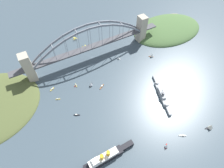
% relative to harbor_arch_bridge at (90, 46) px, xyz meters
% --- Properties ---
extents(ground_plane, '(1400.00, 1400.00, 0.00)m').
position_rel_harbor_arch_bridge_xyz_m(ground_plane, '(-0.00, -0.00, -27.89)').
color(ground_plane, '#3D4C56').
extents(harbor_arch_bridge, '(277.55, 16.54, 68.14)m').
position_rel_harbor_arch_bridge_xyz_m(harbor_arch_bridge, '(0.00, 0.00, 0.00)').
color(harbor_arch_bridge, '#ADA38E').
rests_on(harbor_arch_bridge, ground).
extents(headland_west_shore, '(156.36, 104.38, 25.27)m').
position_rel_harbor_arch_bridge_xyz_m(headland_west_shore, '(-180.58, -1.71, -27.89)').
color(headland_west_shore, '#476638').
rests_on(headland_west_shore, ground).
extents(ocean_liner, '(85.89, 11.52, 18.99)m').
position_rel_harbor_arch_bridge_xyz_m(ocean_liner, '(63.65, 175.17, -22.37)').
color(ocean_liner, black).
rests_on(ocean_liner, ground).
extents(naval_cruiser, '(27.16, 73.91, 17.19)m').
position_rel_harbor_arch_bridge_xyz_m(naval_cruiser, '(-60.46, 130.98, -24.86)').
color(naval_cruiser, gray).
rests_on(naval_cruiser, ground).
extents(seaplane_taxiing_near_bridge, '(9.18, 9.39, 4.61)m').
position_rel_harbor_arch_bridge_xyz_m(seaplane_taxiing_near_bridge, '(1.15, -31.32, -26.06)').
color(seaplane_taxiing_near_bridge, '#B7B7B2').
rests_on(seaplane_taxiing_near_bridge, ground).
extents(seaplane_second_in_formation, '(8.62, 8.75, 5.05)m').
position_rel_harbor_arch_bridge_xyz_m(seaplane_second_in_formation, '(7.61, -63.94, -25.75)').
color(seaplane_second_in_formation, '#B7B7B2').
rests_on(seaplane_second_in_formation, ground).
extents(small_boat_0, '(6.82, 3.71, 2.07)m').
position_rel_harbor_arch_bridge_xyz_m(small_boat_0, '(85.33, 60.47, -27.13)').
color(small_boat_0, gold).
rests_on(small_boat_0, ground).
extents(small_boat_1, '(8.58, 5.49, 2.24)m').
position_rel_harbor_arch_bridge_xyz_m(small_boat_1, '(70.03, 100.09, -27.09)').
color(small_boat_1, black).
rests_on(small_boat_1, ground).
extents(small_boat_2, '(10.54, 7.63, 2.39)m').
position_rel_harbor_arch_bridge_xyz_m(small_boat_2, '(14.35, 71.09, -27.04)').
color(small_boat_2, brown).
rests_on(small_boat_2, ground).
extents(small_boat_3, '(6.57, 6.18, 7.91)m').
position_rel_harbor_arch_bridge_xyz_m(small_boat_3, '(-14.89, 199.53, -24.14)').
color(small_boat_3, '#B2231E').
rests_on(small_boat_3, ground).
extents(small_boat_4, '(8.32, 5.35, 2.39)m').
position_rel_harbor_arch_bridge_xyz_m(small_boat_4, '(87.23, 37.52, -27.03)').
color(small_boat_4, gold).
rests_on(small_boat_4, ground).
extents(small_boat_5, '(10.64, 7.63, 10.52)m').
position_rel_harbor_arch_bridge_xyz_m(small_boat_5, '(-84.85, 207.78, -23.00)').
color(small_boat_5, black).
rests_on(small_boat_5, ground).
extents(small_boat_6, '(1.82, 7.85, 2.19)m').
position_rel_harbor_arch_bridge_xyz_m(small_boat_6, '(50.22, 48.48, -27.10)').
color(small_boat_6, gold).
rests_on(small_boat_6, ground).
extents(small_boat_7, '(7.38, 8.21, 9.80)m').
position_rel_harbor_arch_bridge_xyz_m(small_boat_7, '(29.04, 60.65, -23.30)').
color(small_boat_7, black).
rests_on(small_boat_7, ground).
extents(small_boat_8, '(8.40, 7.40, 8.94)m').
position_rel_harbor_arch_bridge_xyz_m(small_boat_8, '(-99.34, 52.41, -23.73)').
color(small_boat_8, brown).
rests_on(small_boat_8, ground).
extents(small_boat_9, '(5.52, 5.93, 6.40)m').
position_rel_harbor_arch_bridge_xyz_m(small_boat_9, '(-41.89, 27.90, -24.90)').
color(small_boat_9, silver).
rests_on(small_boat_9, ground).
extents(small_boat_10, '(9.53, 6.47, 1.92)m').
position_rel_harbor_arch_bridge_xyz_m(small_boat_10, '(-44.22, 198.25, -27.20)').
color(small_boat_10, silver).
rests_on(small_boat_10, ground).
extents(channel_marker_buoy, '(2.20, 2.20, 2.75)m').
position_rel_harbor_arch_bridge_xyz_m(channel_marker_buoy, '(53.09, 49.33, -26.77)').
color(channel_marker_buoy, red).
rests_on(channel_marker_buoy, ground).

